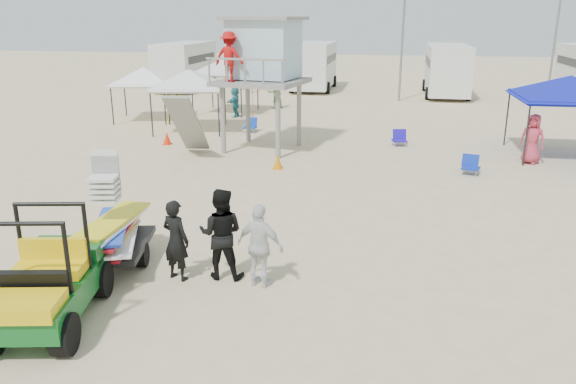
% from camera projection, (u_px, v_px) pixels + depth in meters
% --- Properties ---
extents(ground, '(140.00, 140.00, 0.00)m').
position_uv_depth(ground, '(230.00, 308.00, 10.10)').
color(ground, beige).
rests_on(ground, ground).
extents(utility_cart, '(1.80, 2.82, 1.98)m').
position_uv_depth(utility_cart, '(44.00, 274.00, 9.34)').
color(utility_cart, '#0D551B').
rests_on(utility_cart, ground).
extents(surf_trailer, '(1.70, 2.58, 2.18)m').
position_uv_depth(surf_trailer, '(111.00, 227.00, 11.54)').
color(surf_trailer, black).
rests_on(surf_trailer, ground).
extents(man_left, '(0.70, 0.58, 1.65)m').
position_uv_depth(man_left, '(176.00, 240.00, 11.01)').
color(man_left, black).
rests_on(man_left, ground).
extents(man_mid, '(0.94, 0.75, 1.85)m').
position_uv_depth(man_mid, '(221.00, 234.00, 11.06)').
color(man_mid, black).
rests_on(man_mid, ground).
extents(man_right, '(1.05, 0.65, 1.66)m').
position_uv_depth(man_right, '(260.00, 246.00, 10.71)').
color(man_right, silver).
rests_on(man_right, ground).
extents(lifeguard_tower, '(3.56, 3.56, 4.90)m').
position_uv_depth(lifeguard_tower, '(260.00, 54.00, 21.20)').
color(lifeguard_tower, gray).
rests_on(lifeguard_tower, ground).
extents(canopy_blue, '(3.59, 3.59, 3.39)m').
position_uv_depth(canopy_blue, '(571.00, 79.00, 20.20)').
color(canopy_blue, black).
rests_on(canopy_blue, ground).
extents(canopy_white_a, '(3.60, 3.60, 3.17)m').
position_uv_depth(canopy_white_a, '(188.00, 73.00, 25.05)').
color(canopy_white_a, black).
rests_on(canopy_white_a, ground).
extents(canopy_white_b, '(3.43, 3.43, 3.04)m').
position_uv_depth(canopy_white_b, '(144.00, 70.00, 27.71)').
color(canopy_white_b, black).
rests_on(canopy_white_b, ground).
extents(canopy_white_c, '(3.10, 3.10, 3.33)m').
position_uv_depth(canopy_white_c, '(225.00, 60.00, 29.77)').
color(canopy_white_c, black).
rests_on(canopy_white_c, ground).
extents(umbrella_a, '(2.33, 2.35, 1.61)m').
position_uv_depth(umbrella_a, '(253.00, 101.00, 29.08)').
color(umbrella_a, red).
rests_on(umbrella_a, ground).
extents(umbrella_b, '(2.52, 2.53, 1.63)m').
position_uv_depth(umbrella_b, '(168.00, 108.00, 26.99)').
color(umbrella_b, yellow).
rests_on(umbrella_b, ground).
extents(cone_near, '(0.34, 0.34, 0.50)m').
position_uv_depth(cone_near, '(278.00, 162.00, 19.25)').
color(cone_near, orange).
rests_on(cone_near, ground).
extents(cone_far, '(0.34, 0.34, 0.50)m').
position_uv_depth(cone_far, '(167.00, 138.00, 22.92)').
color(cone_far, red).
rests_on(cone_far, ground).
extents(beach_chair_a, '(0.57, 0.61, 0.64)m').
position_uv_depth(beach_chair_a, '(251.00, 125.00, 25.41)').
color(beach_chair_a, '#103AAF').
rests_on(beach_chair_a, ground).
extents(beach_chair_b, '(0.65, 0.70, 0.64)m').
position_uv_depth(beach_chair_b, '(399.00, 138.00, 22.76)').
color(beach_chair_b, '#1F10B3').
rests_on(beach_chair_b, ground).
extents(beach_chair_c, '(0.67, 0.73, 0.64)m').
position_uv_depth(beach_chair_c, '(470.00, 165.00, 18.64)').
color(beach_chair_c, '#0F2AA6').
rests_on(beach_chair_c, ground).
extents(rv_far_left, '(2.64, 6.80, 3.25)m').
position_uv_depth(rv_far_left, '(185.00, 64.00, 39.80)').
color(rv_far_left, silver).
rests_on(rv_far_left, ground).
extents(rv_mid_left, '(2.65, 6.50, 3.25)m').
position_uv_depth(rv_mid_left, '(314.00, 64.00, 39.62)').
color(rv_mid_left, silver).
rests_on(rv_mid_left, ground).
extents(rv_mid_right, '(2.64, 7.00, 3.25)m').
position_uv_depth(rv_mid_right, '(447.00, 68.00, 36.62)').
color(rv_mid_right, silver).
rests_on(rv_mid_right, ground).
extents(light_pole_left, '(0.14, 0.14, 8.00)m').
position_uv_depth(light_pole_left, '(403.00, 34.00, 33.69)').
color(light_pole_left, slate).
rests_on(light_pole_left, ground).
extents(light_pole_right, '(0.14, 0.14, 8.00)m').
position_uv_depth(light_pole_right, '(556.00, 34.00, 33.50)').
color(light_pole_right, slate).
rests_on(light_pole_right, ground).
extents(distant_beachgoers, '(13.73, 18.83, 1.79)m').
position_uv_depth(distant_beachgoers, '(332.00, 103.00, 28.23)').
color(distant_beachgoers, '#567F4C').
rests_on(distant_beachgoers, ground).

